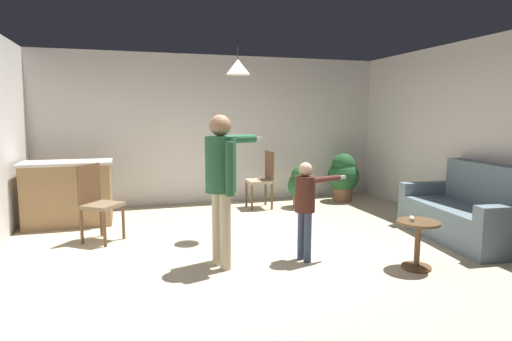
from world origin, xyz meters
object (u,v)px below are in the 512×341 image
(person_child, at_px, (306,200))
(potted_plant_corner, at_px, (301,184))
(kitchen_counter, at_px, (69,193))
(side_table_by_couch, at_px, (418,239))
(person_adult, at_px, (222,174))
(spare_remote_on_table, at_px, (412,219))
(dining_chair_near_wall, at_px, (97,200))
(dining_chair_by_counter, at_px, (263,177))
(couch_floral, at_px, (467,214))
(potted_plant_by_wall, at_px, (343,175))

(person_child, bearing_deg, potted_plant_corner, 142.23)
(kitchen_counter, height_order, potted_plant_corner, kitchen_counter)
(person_child, relative_size, potted_plant_corner, 1.51)
(side_table_by_couch, height_order, person_adult, person_adult)
(person_child, distance_m, spare_remote_on_table, 1.14)
(person_adult, relative_size, spare_remote_on_table, 12.57)
(person_child, distance_m, potted_plant_corner, 2.77)
(person_child, bearing_deg, person_adult, -110.83)
(kitchen_counter, distance_m, potted_plant_corner, 3.78)
(dining_chair_near_wall, bearing_deg, person_adult, 81.63)
(kitchen_counter, xyz_separation_m, dining_chair_by_counter, (3.11, 0.26, 0.07))
(spare_remote_on_table, bearing_deg, side_table_by_couch, -43.34)
(person_adult, height_order, dining_chair_by_counter, person_adult)
(kitchen_counter, bearing_deg, couch_floral, -24.11)
(spare_remote_on_table, bearing_deg, potted_plant_corner, 89.42)
(dining_chair_by_counter, xyz_separation_m, dining_chair_near_wall, (-2.64, -1.25, 0.00))
(person_adult, distance_m, potted_plant_corner, 3.21)
(dining_chair_near_wall, bearing_deg, spare_remote_on_table, 95.94)
(couch_floral, relative_size, side_table_by_couch, 3.62)
(side_table_by_couch, distance_m, dining_chair_near_wall, 3.90)
(couch_floral, bearing_deg, spare_remote_on_table, 123.00)
(person_child, bearing_deg, dining_chair_by_counter, 156.45)
(kitchen_counter, height_order, dining_chair_near_wall, dining_chair_near_wall)
(kitchen_counter, xyz_separation_m, person_adult, (1.82, -2.37, 0.54))
(couch_floral, height_order, side_table_by_couch, couch_floral)
(couch_floral, height_order, person_child, person_child)
(spare_remote_on_table, bearing_deg, potted_plant_by_wall, 73.42)
(potted_plant_corner, xyz_separation_m, potted_plant_by_wall, (0.97, 0.27, 0.09))
(person_adult, distance_m, spare_remote_on_table, 2.07)
(side_table_by_couch, xyz_separation_m, potted_plant_by_wall, (0.95, 3.40, 0.17))
(person_adult, relative_size, potted_plant_by_wall, 1.80)
(person_adult, bearing_deg, potted_plant_by_wall, 116.46)
(potted_plant_by_wall, bearing_deg, person_child, -125.21)
(dining_chair_by_counter, height_order, potted_plant_corner, dining_chair_by_counter)
(potted_plant_corner, relative_size, potted_plant_by_wall, 0.82)
(person_child, height_order, dining_chair_near_wall, person_child)
(potted_plant_by_wall, distance_m, spare_remote_on_table, 3.50)
(potted_plant_corner, relative_size, spare_remote_on_table, 5.70)
(couch_floral, xyz_separation_m, dining_chair_by_counter, (-2.01, 2.55, 0.21))
(dining_chair_near_wall, height_order, potted_plant_corner, dining_chair_near_wall)
(couch_floral, height_order, kitchen_counter, couch_floral)
(dining_chair_by_counter, xyz_separation_m, spare_remote_on_table, (0.63, -3.24, -0.01))
(side_table_by_couch, relative_size, dining_chair_near_wall, 0.52)
(potted_plant_corner, height_order, potted_plant_by_wall, potted_plant_by_wall)
(side_table_by_couch, relative_size, potted_plant_corner, 0.70)
(dining_chair_by_counter, height_order, potted_plant_by_wall, dining_chair_by_counter)
(kitchen_counter, bearing_deg, person_child, -41.70)
(kitchen_counter, bearing_deg, potted_plant_by_wall, 4.54)
(side_table_by_couch, height_order, dining_chair_by_counter, dining_chair_by_counter)
(couch_floral, relative_size, potted_plant_corner, 2.54)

